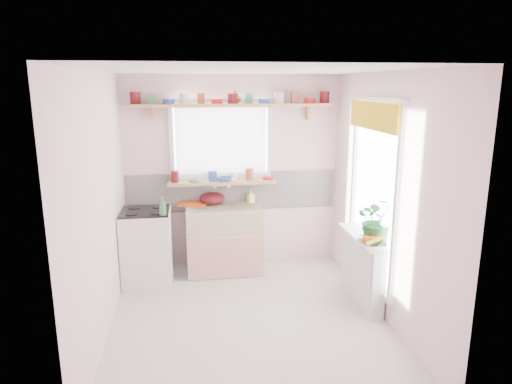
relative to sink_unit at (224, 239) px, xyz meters
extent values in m
plane|color=beige|center=(0.15, -1.29, -0.43)|extent=(3.20, 3.20, 0.00)
plane|color=white|center=(0.15, -1.29, 2.07)|extent=(3.20, 3.20, 0.00)
plane|color=#FCD4D8|center=(0.15, 0.31, 0.82)|extent=(2.80, 0.00, 2.80)
plane|color=#FCD4D8|center=(0.15, -2.89, 0.82)|extent=(2.80, 0.00, 2.80)
plane|color=#FCD4D8|center=(-1.25, -1.29, 0.82)|extent=(0.00, 3.20, 3.20)
plane|color=#FCD4D8|center=(1.55, -1.29, 0.82)|extent=(0.00, 3.20, 3.20)
cube|color=white|center=(0.15, 0.29, 0.57)|extent=(2.74, 0.03, 0.50)
cube|color=pink|center=(0.15, 0.29, 0.37)|extent=(2.74, 0.02, 0.12)
cube|color=white|center=(0.00, 0.30, 1.22)|extent=(1.20, 0.01, 1.00)
cube|color=white|center=(0.00, 0.24, 1.22)|extent=(1.15, 0.02, 0.95)
cube|color=white|center=(1.54, -1.09, 0.82)|extent=(0.01, 1.10, 1.90)
cube|color=gold|center=(1.46, -1.09, 1.63)|extent=(0.03, 1.20, 0.28)
cube|color=white|center=(0.00, 0.01, -0.16)|extent=(0.85, 0.55, 0.55)
cube|color=#DC4A40|center=(0.00, -0.27, -0.16)|extent=(0.95, 0.02, 0.53)
cube|color=beige|center=(0.00, 0.01, 0.27)|extent=(0.95, 0.55, 0.30)
cylinder|color=silver|center=(0.00, 0.26, 0.67)|extent=(0.03, 0.22, 0.03)
cube|color=white|center=(-0.95, -0.24, 0.02)|extent=(0.58, 0.58, 0.90)
cube|color=black|center=(-0.95, -0.24, 0.47)|extent=(0.56, 0.56, 0.02)
cylinder|color=black|center=(-1.09, -0.38, 0.49)|extent=(0.14, 0.14, 0.01)
cylinder|color=black|center=(-0.81, -0.38, 0.49)|extent=(0.14, 0.14, 0.01)
cylinder|color=black|center=(-1.09, -0.10, 0.49)|extent=(0.14, 0.14, 0.01)
cylinder|color=black|center=(-0.81, -0.10, 0.49)|extent=(0.14, 0.14, 0.01)
cube|color=white|center=(1.45, -1.09, -0.06)|extent=(0.15, 0.90, 0.75)
cube|color=white|center=(1.42, -1.09, 0.33)|extent=(0.22, 0.95, 0.03)
cube|color=tan|center=(0.00, 0.19, 0.71)|extent=(1.40, 0.22, 0.04)
cube|color=tan|center=(0.15, 0.18, 1.69)|extent=(2.52, 0.24, 0.04)
cylinder|color=#590F14|center=(-1.03, 0.18, 1.77)|extent=(0.11, 0.11, 0.12)
cylinder|color=#3F7F4C|center=(-0.83, 0.18, 1.77)|extent=(0.11, 0.11, 0.12)
cylinder|color=#3359A5|center=(-0.64, 0.18, 1.74)|extent=(0.11, 0.11, 0.06)
cylinder|color=silver|center=(-0.44, 0.18, 1.77)|extent=(0.11, 0.11, 0.12)
cylinder|color=#A55133|center=(-0.24, 0.18, 1.77)|extent=(0.11, 0.11, 0.12)
cylinder|color=red|center=(-0.05, 0.18, 1.74)|extent=(0.11, 0.11, 0.06)
cylinder|color=#590F14|center=(0.15, 0.18, 1.77)|extent=(0.11, 0.11, 0.12)
cylinder|color=#3F7F4C|center=(0.35, 0.18, 1.77)|extent=(0.11, 0.11, 0.12)
cylinder|color=#3359A5|center=(0.54, 0.18, 1.74)|extent=(0.11, 0.11, 0.06)
cylinder|color=silver|center=(0.74, 0.18, 1.77)|extent=(0.11, 0.11, 0.12)
cylinder|color=#A55133|center=(0.94, 0.18, 1.77)|extent=(0.11, 0.11, 0.12)
cylinder|color=red|center=(1.13, 0.18, 1.74)|extent=(0.11, 0.11, 0.06)
cylinder|color=#590F14|center=(1.33, 0.18, 1.77)|extent=(0.11, 0.11, 0.12)
cylinder|color=#590F14|center=(-0.62, 0.19, 0.79)|extent=(0.11, 0.11, 0.12)
cylinder|color=#3F7F4C|center=(-0.37, 0.19, 0.79)|extent=(0.11, 0.11, 0.12)
cylinder|color=#3359A5|center=(-0.12, 0.19, 0.76)|extent=(0.11, 0.11, 0.06)
cylinder|color=silver|center=(0.12, 0.19, 0.79)|extent=(0.11, 0.11, 0.12)
cylinder|color=#A55133|center=(0.37, 0.19, 0.79)|extent=(0.11, 0.11, 0.12)
cylinder|color=red|center=(0.62, 0.19, 0.76)|extent=(0.11, 0.11, 0.06)
cube|color=#D44E12|center=(-0.38, 0.21, 0.44)|extent=(0.41, 0.35, 0.04)
ellipsoid|color=#500D16|center=(-0.13, 0.21, 0.49)|extent=(0.34, 0.34, 0.15)
imported|color=#27632C|center=(1.48, -1.35, 0.59)|extent=(0.51, 0.46, 0.50)
imported|color=silver|center=(1.36, -1.49, 0.38)|extent=(0.30, 0.30, 0.07)
imported|color=#326227|center=(1.36, -1.32, 0.44)|extent=(0.12, 0.10, 0.19)
imported|color=#EAFF71|center=(0.37, 0.21, 0.51)|extent=(0.11, 0.11, 0.18)
imported|color=white|center=(0.16, 0.25, 0.78)|extent=(0.16, 0.16, 0.09)
imported|color=#374BB3|center=(0.03, 0.13, 0.76)|extent=(0.22, 0.22, 0.06)
imported|color=#97452E|center=(0.18, 0.24, 1.79)|extent=(0.18, 0.18, 0.16)
imported|color=#3A753F|center=(-0.73, -0.46, 0.59)|extent=(0.11, 0.11, 0.22)
sphere|color=#D65612|center=(1.36, -1.49, 0.44)|extent=(0.08, 0.08, 0.08)
sphere|color=#D65612|center=(1.42, -1.46, 0.44)|extent=(0.08, 0.08, 0.08)
sphere|color=#D65612|center=(1.31, -1.47, 0.44)|extent=(0.08, 0.08, 0.08)
cylinder|color=yellow|center=(1.38, -1.54, 0.45)|extent=(0.18, 0.04, 0.10)
camera|label=1|loc=(-0.40, -5.58, 1.94)|focal=32.00mm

